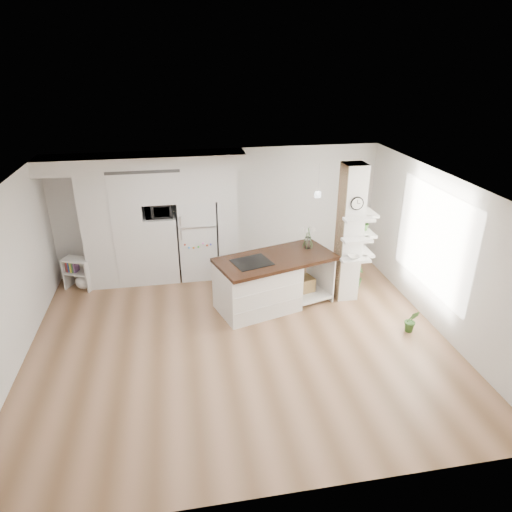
{
  "coord_description": "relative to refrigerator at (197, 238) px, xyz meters",
  "views": [
    {
      "loc": [
        -0.88,
        -6.45,
        4.52
      ],
      "look_at": [
        0.43,
        0.9,
        1.17
      ],
      "focal_mm": 32.0,
      "sensor_mm": 36.0,
      "label": 1
    }
  ],
  "objects": [
    {
      "name": "floor",
      "position": [
        0.53,
        -2.68,
        -0.88
      ],
      "size": [
        7.0,
        6.0,
        0.01
      ],
      "primitive_type": "cube",
      "color": "#A87B5B",
      "rests_on": "ground"
    },
    {
      "name": "room",
      "position": [
        0.53,
        -2.68,
        0.98
      ],
      "size": [
        7.04,
        6.04,
        2.72
      ],
      "color": "white",
      "rests_on": "ground"
    },
    {
      "name": "cabinet_wall",
      "position": [
        -0.92,
        -0.01,
        0.63
      ],
      "size": [
        4.0,
        0.71,
        2.7
      ],
      "color": "white",
      "rests_on": "floor"
    },
    {
      "name": "refrigerator",
      "position": [
        0.0,
        0.0,
        0.0
      ],
      "size": [
        0.78,
        0.69,
        1.75
      ],
      "color": "white",
      "rests_on": "floor"
    },
    {
      "name": "column",
      "position": [
        2.9,
        -1.55,
        0.48
      ],
      "size": [
        0.69,
        0.9,
        2.7
      ],
      "color": "silver",
      "rests_on": "floor"
    },
    {
      "name": "window",
      "position": [
        4.0,
        -2.38,
        0.62
      ],
      "size": [
        0.0,
        2.4,
        2.4
      ],
      "primitive_type": "plane",
      "rotation": [
        1.57,
        0.0,
        -1.57
      ],
      "color": "white",
      "rests_on": "room"
    },
    {
      "name": "pendant_light",
      "position": [
        2.23,
        -2.53,
        1.24
      ],
      "size": [
        0.12,
        0.12,
        0.1
      ],
      "primitive_type": "cylinder",
      "color": "white",
      "rests_on": "room"
    },
    {
      "name": "kitchen_island",
      "position": [
        1.13,
        -1.62,
        -0.36
      ],
      "size": [
        2.44,
        1.66,
        1.57
      ],
      "rotation": [
        0.0,
        0.0,
        0.3
      ],
      "color": "white",
      "rests_on": "floor"
    },
    {
      "name": "bookshelf",
      "position": [
        -2.45,
        -0.19,
        -0.58
      ],
      "size": [
        0.65,
        0.52,
        0.67
      ],
      "rotation": [
        0.0,
        0.0,
        -0.41
      ],
      "color": "white",
      "rests_on": "floor"
    },
    {
      "name": "floor_plant_a",
      "position": [
        3.52,
        -2.91,
        -0.66
      ],
      "size": [
        0.29,
        0.25,
        0.44
      ],
      "primitive_type": "imported",
      "rotation": [
        0.0,
        0.0,
        -0.28
      ],
      "color": "#356528",
      "rests_on": "floor"
    },
    {
      "name": "floor_plant_b",
      "position": [
        3.19,
        -1.14,
        -0.64
      ],
      "size": [
        0.27,
        0.27,
        0.47
      ],
      "primitive_type": "imported",
      "rotation": [
        0.0,
        0.0,
        -0.01
      ],
      "color": "#356528",
      "rests_on": "floor"
    },
    {
      "name": "microwave",
      "position": [
        -0.75,
        -0.06,
        0.69
      ],
      "size": [
        0.54,
        0.37,
        0.3
      ],
      "primitive_type": "imported",
      "color": "#2D2D2D",
      "rests_on": "cabinet_wall"
    },
    {
      "name": "shelf_plant",
      "position": [
        3.15,
        -1.38,
        0.65
      ],
      "size": [
        0.27,
        0.23,
        0.3
      ],
      "primitive_type": "imported",
      "color": "#356528",
      "rests_on": "column"
    },
    {
      "name": "decor_bowl",
      "position": [
        2.82,
        -1.78,
        0.13
      ],
      "size": [
        0.22,
        0.22,
        0.05
      ],
      "primitive_type": "imported",
      "color": "white",
      "rests_on": "column"
    }
  ]
}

